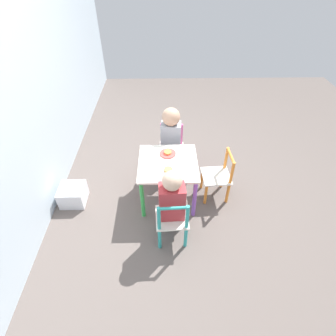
{
  "coord_description": "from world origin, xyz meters",
  "views": [
    {
      "loc": [
        -1.79,
        0.03,
        1.94
      ],
      "look_at": [
        0.0,
        0.0,
        0.38
      ],
      "focal_mm": 28.0,
      "sensor_mm": 36.0,
      "label": 1
    }
  ],
  "objects_px": {
    "chair_teal": "(172,220)",
    "child_left": "(172,200)",
    "plate_right": "(168,153)",
    "plate_left": "(168,170)",
    "kids_table": "(168,169)",
    "storage_bin": "(73,195)",
    "chair_pink": "(171,149)",
    "chair_orange": "(218,177)",
    "child_right": "(171,135)"
  },
  "relations": [
    {
      "from": "child_right",
      "to": "child_left",
      "type": "height_order",
      "value": "child_right"
    },
    {
      "from": "chair_orange",
      "to": "kids_table",
      "type": "bearing_deg",
      "value": -90.0
    },
    {
      "from": "chair_orange",
      "to": "plate_right",
      "type": "distance_m",
      "value": 0.54
    },
    {
      "from": "kids_table",
      "to": "chair_teal",
      "type": "distance_m",
      "value": 0.5
    },
    {
      "from": "chair_teal",
      "to": "child_left",
      "type": "xyz_separation_m",
      "value": [
        0.06,
        0.0,
        0.18
      ]
    },
    {
      "from": "chair_orange",
      "to": "child_left",
      "type": "height_order",
      "value": "child_left"
    },
    {
      "from": "chair_teal",
      "to": "kids_table",
      "type": "bearing_deg",
      "value": -90.0
    },
    {
      "from": "plate_right",
      "to": "storage_bin",
      "type": "bearing_deg",
      "value": 99.73
    },
    {
      "from": "plate_right",
      "to": "storage_bin",
      "type": "xyz_separation_m",
      "value": [
        -0.16,
        0.92,
        -0.37
      ]
    },
    {
      "from": "chair_pink",
      "to": "child_right",
      "type": "xyz_separation_m",
      "value": [
        -0.06,
        0.01,
        0.21
      ]
    },
    {
      "from": "kids_table",
      "to": "plate_left",
      "type": "bearing_deg",
      "value": 180.0
    },
    {
      "from": "chair_teal",
      "to": "child_left",
      "type": "relative_size",
      "value": 0.7
    },
    {
      "from": "child_left",
      "to": "storage_bin",
      "type": "relative_size",
      "value": 3.04
    },
    {
      "from": "chair_pink",
      "to": "storage_bin",
      "type": "bearing_deg",
      "value": -146.73
    },
    {
      "from": "storage_bin",
      "to": "chair_teal",
      "type": "bearing_deg",
      "value": -115.26
    },
    {
      "from": "plate_right",
      "to": "storage_bin",
      "type": "distance_m",
      "value": 1.0
    },
    {
      "from": "chair_orange",
      "to": "plate_left",
      "type": "relative_size",
      "value": 3.09
    },
    {
      "from": "kids_table",
      "to": "chair_orange",
      "type": "xyz_separation_m",
      "value": [
        0.03,
        -0.48,
        -0.13
      ]
    },
    {
      "from": "kids_table",
      "to": "child_left",
      "type": "height_order",
      "value": "child_left"
    },
    {
      "from": "chair_orange",
      "to": "plate_left",
      "type": "height_order",
      "value": "chair_orange"
    },
    {
      "from": "chair_pink",
      "to": "storage_bin",
      "type": "relative_size",
      "value": 2.13
    },
    {
      "from": "chair_orange",
      "to": "child_left",
      "type": "xyz_separation_m",
      "value": [
        -0.45,
        0.46,
        0.18
      ]
    },
    {
      "from": "child_right",
      "to": "plate_left",
      "type": "xyz_separation_m",
      "value": [
        -0.54,
        0.04,
        0.0
      ]
    },
    {
      "from": "kids_table",
      "to": "chair_pink",
      "type": "bearing_deg",
      "value": -4.96
    },
    {
      "from": "plate_left",
      "to": "storage_bin",
      "type": "relative_size",
      "value": 0.69
    },
    {
      "from": "chair_teal",
      "to": "child_left",
      "type": "bearing_deg",
      "value": -90.0
    },
    {
      "from": "kids_table",
      "to": "storage_bin",
      "type": "xyz_separation_m",
      "value": [
        -0.04,
        0.92,
        -0.29
      ]
    },
    {
      "from": "chair_orange",
      "to": "plate_left",
      "type": "distance_m",
      "value": 0.55
    },
    {
      "from": "chair_pink",
      "to": "chair_teal",
      "type": "relative_size",
      "value": 1.0
    },
    {
      "from": "chair_orange",
      "to": "plate_right",
      "type": "relative_size",
      "value": 3.31
    },
    {
      "from": "child_right",
      "to": "child_left",
      "type": "bearing_deg",
      "value": -86.14
    },
    {
      "from": "chair_orange",
      "to": "plate_right",
      "type": "bearing_deg",
      "value": -104.21
    },
    {
      "from": "child_left",
      "to": "plate_right",
      "type": "height_order",
      "value": "child_left"
    },
    {
      "from": "plate_right",
      "to": "plate_left",
      "type": "relative_size",
      "value": 0.93
    },
    {
      "from": "chair_orange",
      "to": "child_left",
      "type": "distance_m",
      "value": 0.67
    },
    {
      "from": "kids_table",
      "to": "plate_left",
      "type": "distance_m",
      "value": 0.15
    },
    {
      "from": "chair_teal",
      "to": "chair_pink",
      "type": "bearing_deg",
      "value": -93.87
    },
    {
      "from": "chair_pink",
      "to": "chair_teal",
      "type": "height_order",
      "value": "same"
    },
    {
      "from": "chair_teal",
      "to": "child_left",
      "type": "distance_m",
      "value": 0.19
    },
    {
      "from": "plate_left",
      "to": "child_left",
      "type": "bearing_deg",
      "value": -176.1
    },
    {
      "from": "chair_teal",
      "to": "chair_orange",
      "type": "height_order",
      "value": "same"
    },
    {
      "from": "child_right",
      "to": "child_left",
      "type": "relative_size",
      "value": 1.04
    },
    {
      "from": "chair_pink",
      "to": "plate_left",
      "type": "bearing_deg",
      "value": -89.01
    },
    {
      "from": "child_right",
      "to": "storage_bin",
      "type": "relative_size",
      "value": 3.17
    },
    {
      "from": "plate_right",
      "to": "storage_bin",
      "type": "height_order",
      "value": "plate_right"
    },
    {
      "from": "plate_right",
      "to": "chair_pink",
      "type": "bearing_deg",
      "value": -6.6
    },
    {
      "from": "chair_teal",
      "to": "plate_left",
      "type": "bearing_deg",
      "value": -89.07
    },
    {
      "from": "plate_right",
      "to": "kids_table",
      "type": "bearing_deg",
      "value": 180.0
    },
    {
      "from": "child_left",
      "to": "storage_bin",
      "type": "height_order",
      "value": "child_left"
    },
    {
      "from": "kids_table",
      "to": "child_left",
      "type": "relative_size",
      "value": 0.73
    }
  ]
}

